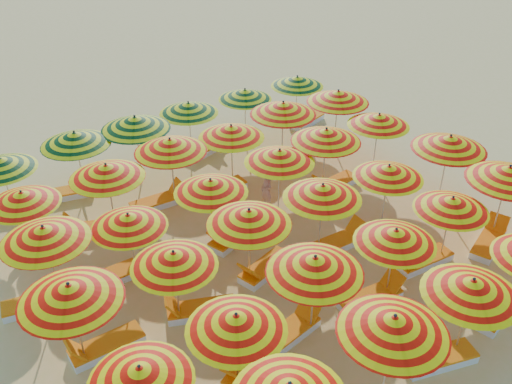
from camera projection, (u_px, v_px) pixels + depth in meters
ground at (266, 246)px, 16.56m from camera, size 120.00×120.00×0.00m
umbrella_2 at (394, 325)px, 11.04m from camera, size 2.46×2.46×2.38m
umbrella_3 at (472, 287)px, 12.11m from camera, size 2.64×2.64×2.26m
umbrella_6 at (140, 374)px, 10.32m from camera, size 2.53×2.53×2.11m
umbrella_7 at (236, 322)px, 11.30m from camera, size 2.45×2.45×2.21m
umbrella_8 at (315, 265)px, 12.60m from camera, size 2.92×2.92×2.36m
umbrella_9 at (395, 236)px, 13.79m from camera, size 2.22×2.22×2.15m
umbrella_10 at (452, 204)px, 15.05m from camera, size 2.01×2.01×2.12m
umbrella_11 at (508, 174)px, 15.82m from camera, size 2.83×2.83×2.45m
umbrella_12 at (70, 293)px, 11.82m from camera, size 2.29×2.29×2.38m
umbrella_13 at (174, 259)px, 13.03m from camera, size 2.50×2.50×2.17m
umbrella_14 at (249, 217)px, 14.23m from camera, size 2.78×2.78×2.31m
umbrella_15 at (323, 192)px, 15.30m from camera, size 2.69×2.69×2.29m
umbrella_16 at (389, 172)px, 16.39m from camera, size 2.42×2.42×2.17m
umbrella_17 at (450, 143)px, 17.41m from camera, size 2.89×2.89×2.45m
umbrella_18 at (44, 234)px, 13.62m from camera, size 2.79×2.79×2.32m
umbrella_19 at (129, 221)px, 14.42m from camera, size 2.48×2.48×2.11m
umbrella_20 at (211, 186)px, 15.67m from camera, size 2.16×2.16×2.20m
umbrella_21 at (280, 156)px, 17.01m from camera, size 2.70×2.70×2.26m
umbrella_22 at (326, 135)px, 17.96m from camera, size 2.62×2.62×2.38m
umbrella_23 at (379, 120)px, 19.21m from camera, size 2.75×2.75×2.24m
umbrella_24 at (22, 198)px, 15.29m from camera, size 2.48×2.48×2.12m
umbrella_25 at (107, 171)px, 16.17m from camera, size 2.45×2.45×2.31m
umbrella_26 at (170, 145)px, 17.37m from camera, size 2.33×2.33×2.38m
umbrella_27 at (231, 132)px, 18.37m from camera, size 2.83×2.83×2.29m
umbrella_28 at (283, 108)px, 19.57m from camera, size 2.48×2.48×2.45m
umbrella_29 at (338, 97)px, 20.54m from camera, size 2.83×2.83×2.41m
umbrella_30 at (1, 164)px, 16.79m from camera, size 2.45×2.45×2.18m
umbrella_31 at (75, 139)px, 17.86m from camera, size 2.39×2.39×2.34m
umbrella_32 at (135, 123)px, 18.64m from camera, size 2.78×2.78×2.42m
umbrella_33 at (189, 108)px, 20.09m from camera, size 2.54×2.54×2.23m
umbrella_34 at (245, 94)px, 21.33m from camera, size 2.68×2.68×2.14m
umbrella_35 at (297, 81)px, 22.29m from camera, size 2.75×2.75×2.20m
lounger_2 at (438, 359)px, 12.82m from camera, size 1.83×1.07×0.69m
lounger_3 at (496, 311)px, 14.09m from camera, size 1.82×0.93×0.69m
lounger_5 at (251, 365)px, 12.66m from camera, size 1.82×1.24×0.69m
lounger_6 at (289, 332)px, 13.50m from camera, size 1.80×0.83×0.69m
lounger_7 at (372, 297)px, 14.50m from camera, size 1.78×0.76×0.69m
lounger_8 at (422, 260)px, 15.77m from camera, size 1.78×0.76×0.69m
lounger_9 at (489, 242)px, 16.48m from camera, size 1.83×1.12×0.69m
lounger_10 at (105, 346)px, 13.13m from camera, size 1.74×0.61×0.69m
lounger_11 at (199, 309)px, 14.14m from camera, size 1.82×1.23×0.69m
lounger_12 at (265, 268)px, 15.48m from camera, size 1.82×1.00×0.69m
lounger_13 at (338, 242)px, 16.46m from camera, size 1.76×0.68×0.69m
lounger_14 at (40, 302)px, 14.36m from camera, size 1.81×0.93×0.69m
lounger_15 at (112, 276)px, 15.20m from camera, size 1.74×0.59×0.69m
lounger_16 at (232, 236)px, 16.70m from camera, size 1.83×1.11×0.69m
lounger_17 at (335, 184)px, 19.20m from camera, size 1.77×0.71×0.69m
lounger_18 at (51, 240)px, 16.57m from camera, size 1.82×1.22×0.69m
lounger_19 at (94, 228)px, 17.04m from camera, size 1.82×1.22×0.69m
lounger_20 at (158, 201)px, 18.29m from camera, size 1.77×0.69×0.69m
lounger_21 at (220, 188)px, 18.95m from camera, size 1.74×0.60×0.69m
lounger_22 at (292, 155)px, 20.92m from camera, size 1.80×0.82×0.69m
lounger_24 at (68, 192)px, 18.74m from camera, size 1.82×1.00×0.69m
lounger_25 at (206, 149)px, 21.33m from camera, size 1.82×1.03×0.69m
lounger_26 at (229, 138)px, 22.11m from camera, size 1.78×0.76×0.69m
lounger_27 at (306, 121)px, 23.42m from camera, size 1.82×1.02×0.69m
beachgoer_a at (266, 190)px, 17.96m from camera, size 0.33×0.48×1.28m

